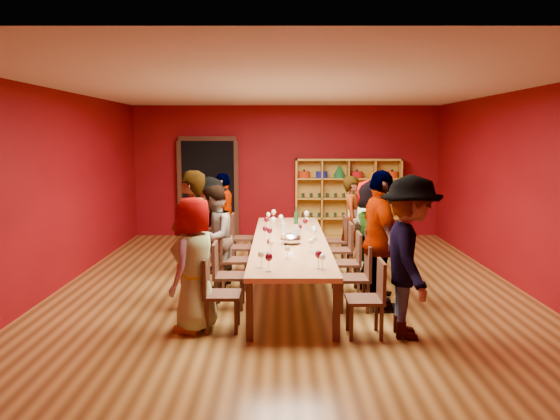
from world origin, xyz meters
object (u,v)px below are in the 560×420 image
object	(u,v)px
chair_person_left_3	(235,244)
chair_person_right_0	(372,294)
shelving_unit	(347,194)
person_left_1	(191,240)
chair_person_left_1	(223,271)
spittoon_bowl	(291,239)
chair_person_right_1	(360,273)
person_right_1	(380,241)
person_right_3	(369,228)
person_right_0	(410,257)
person_left_4	(224,217)
wine_bottle	(296,217)
person_left_3	(210,225)
person_left_0	(194,264)
person_left_2	(214,237)
chair_person_right_3	(344,246)
chair_person_left_0	(216,290)
chair_person_left_2	(230,256)
tasting_table	(290,243)
chair_person_left_4	(239,235)
chair_person_right_2	(351,259)
chair_person_right_4	(339,237)
person_right_4	(353,221)
person_right_2	(373,236)

from	to	relation	value
chair_person_left_3	chair_person_right_0	xyz separation A→B (m)	(1.82, -2.98, 0.00)
shelving_unit	person_left_1	distance (m)	5.92
chair_person_left_1	spittoon_bowl	size ratio (longest dim) A/B	2.86
chair_person_right_1	person_right_1	world-z (taller)	person_right_1
person_left_1	chair_person_right_0	size ratio (longest dim) A/B	2.09
person_right_3	person_right_0	bearing A→B (deg)	-179.60
chair_person_right_0	person_right_1	size ratio (longest dim) A/B	0.48
person_left_4	wine_bottle	distance (m)	1.37
person_left_4	person_right_1	world-z (taller)	person_right_1
person_left_3	person_right_1	xyz separation A→B (m)	(2.50, -2.01, 0.12)
person_right_3	spittoon_bowl	distance (m)	1.67
person_left_0	person_left_4	xyz separation A→B (m)	(-0.03, 3.65, 0.02)
person_left_2	person_left_4	distance (m)	1.83
person_left_0	chair_person_right_3	distance (m)	3.30
chair_person_left_0	chair_person_right_1	distance (m)	1.98
chair_person_left_2	wine_bottle	world-z (taller)	wine_bottle
tasting_table	chair_person_left_1	xyz separation A→B (m)	(-0.91, -0.93, -0.20)
tasting_table	chair_person_left_4	distance (m)	2.07
person_left_1	person_left_4	xyz separation A→B (m)	(0.16, 2.77, -0.11)
person_right_0	chair_person_right_2	world-z (taller)	person_right_0
chair_person_left_3	chair_person_right_3	bearing A→B (deg)	-7.15
person_left_1	chair_person_right_2	xyz separation A→B (m)	(2.25, 0.75, -0.43)
chair_person_right_3	chair_person_right_4	bearing A→B (deg)	90.00
chair_person_left_4	wine_bottle	size ratio (longest dim) A/B	2.91
person_right_0	wine_bottle	bearing A→B (deg)	22.13
person_left_0	chair_person_left_1	xyz separation A→B (m)	(0.25, 0.88, -0.30)
chair_person_left_3	chair_person_right_2	size ratio (longest dim) A/B	1.00
chair_person_left_1	chair_person_right_4	world-z (taller)	same
tasting_table	person_right_4	size ratio (longest dim) A/B	2.81
person_right_1	chair_person_right_2	xyz separation A→B (m)	(-0.26, 0.86, -0.44)
person_left_1	person_right_2	world-z (taller)	person_left_1
person_right_0	person_right_2	size ratio (longest dim) A/B	1.11
person_left_2	person_right_4	bearing A→B (deg)	133.12
chair_person_left_0	chair_person_left_2	distance (m)	1.82
person_right_3	chair_person_left_0	bearing A→B (deg)	138.81
person_left_4	wine_bottle	size ratio (longest dim) A/B	5.36
chair_person_left_1	person_right_0	distance (m)	2.53
chair_person_left_3	person_right_0	distance (m)	3.76
person_left_2	person_right_2	world-z (taller)	person_right_2
chair_person_right_2	wine_bottle	size ratio (longest dim) A/B	2.91
person_left_4	chair_person_right_4	distance (m)	2.14
person_left_2	wine_bottle	bearing A→B (deg)	148.55
chair_person_left_3	person_right_2	bearing A→B (deg)	-28.21
chair_person_left_4	person_right_2	size ratio (longest dim) A/B	0.53
chair_person_left_4	person_right_3	world-z (taller)	person_right_3
chair_person_left_1	chair_person_right_1	distance (m)	1.82
person_right_1	chair_person_right_4	bearing A→B (deg)	-1.76
chair_person_right_0	chair_person_right_4	xyz separation A→B (m)	(0.00, 3.56, 0.00)
chair_person_left_3	chair_person_left_2	bearing A→B (deg)	-90.00
chair_person_left_3	chair_person_right_3	distance (m)	1.83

